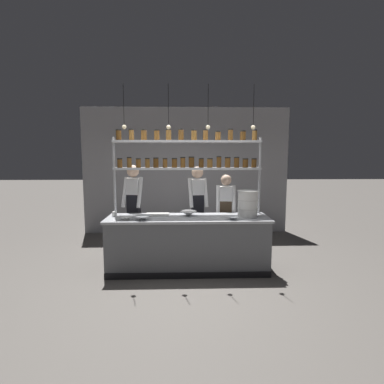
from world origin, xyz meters
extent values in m
plane|color=#5B5651|center=(0.00, 0.00, 0.00)|extent=(40.00, 40.00, 0.00)
cube|color=#939399|center=(0.00, 2.61, 1.56)|extent=(5.11, 0.12, 3.12)
cube|color=slate|center=(0.00, 0.00, 0.44)|extent=(2.65, 0.72, 0.88)
cube|color=#B7BABF|center=(0.00, 0.00, 0.90)|extent=(2.71, 0.76, 0.04)
cube|color=black|center=(0.00, -0.36, 0.05)|extent=(2.65, 0.03, 0.10)
cylinder|color=#B7BABF|center=(-1.27, 0.33, 1.13)|extent=(0.04, 0.04, 2.26)
cylinder|color=#B7BABF|center=(1.27, 0.33, 1.13)|extent=(0.04, 0.04, 2.26)
cube|color=#B7BABF|center=(0.00, 0.33, 1.71)|extent=(2.55, 0.28, 0.04)
cylinder|color=brown|center=(-1.17, 0.33, 1.80)|extent=(0.09, 0.09, 0.14)
cylinder|color=black|center=(-1.17, 0.33, 1.89)|extent=(0.09, 0.09, 0.02)
cylinder|color=brown|center=(-1.01, 0.33, 1.81)|extent=(0.08, 0.08, 0.16)
cylinder|color=black|center=(-1.01, 0.33, 1.91)|extent=(0.08, 0.08, 0.02)
cylinder|color=brown|center=(-0.85, 0.33, 1.80)|extent=(0.08, 0.08, 0.14)
cylinder|color=black|center=(-0.85, 0.33, 1.89)|extent=(0.09, 0.09, 0.02)
cylinder|color=brown|center=(-0.70, 0.33, 1.81)|extent=(0.08, 0.08, 0.15)
cylinder|color=black|center=(-0.70, 0.33, 1.89)|extent=(0.08, 0.08, 0.02)
cylinder|color=#513314|center=(-0.55, 0.33, 1.81)|extent=(0.09, 0.09, 0.16)
cylinder|color=black|center=(-0.55, 0.33, 1.90)|extent=(0.09, 0.09, 0.02)
cylinder|color=brown|center=(-0.39, 0.33, 1.81)|extent=(0.08, 0.08, 0.15)
cylinder|color=black|center=(-0.39, 0.33, 1.89)|extent=(0.08, 0.08, 0.02)
cylinder|color=brown|center=(-0.23, 0.33, 1.81)|extent=(0.09, 0.09, 0.15)
cylinder|color=black|center=(-0.23, 0.33, 1.89)|extent=(0.09, 0.09, 0.02)
cylinder|color=brown|center=(-0.08, 0.33, 1.81)|extent=(0.09, 0.09, 0.16)
cylinder|color=black|center=(-0.08, 0.33, 1.91)|extent=(0.09, 0.09, 0.02)
cylinder|color=#513314|center=(0.07, 0.33, 1.82)|extent=(0.10, 0.10, 0.17)
cylinder|color=black|center=(0.07, 0.33, 1.91)|extent=(0.10, 0.10, 0.02)
cylinder|color=#513314|center=(0.24, 0.33, 1.81)|extent=(0.09, 0.09, 0.15)
cylinder|color=black|center=(0.24, 0.33, 1.89)|extent=(0.09, 0.09, 0.02)
cylinder|color=brown|center=(0.39, 0.33, 1.80)|extent=(0.10, 0.10, 0.14)
cylinder|color=black|center=(0.39, 0.33, 1.89)|extent=(0.10, 0.10, 0.02)
cylinder|color=brown|center=(0.55, 0.33, 1.82)|extent=(0.08, 0.08, 0.18)
cylinder|color=black|center=(0.55, 0.33, 1.92)|extent=(0.09, 0.09, 0.02)
cylinder|color=brown|center=(0.71, 0.33, 1.81)|extent=(0.10, 0.10, 0.16)
cylinder|color=black|center=(0.71, 0.33, 1.91)|extent=(0.10, 0.10, 0.02)
cylinder|color=brown|center=(0.86, 0.33, 1.82)|extent=(0.09, 0.09, 0.17)
cylinder|color=black|center=(0.86, 0.33, 1.91)|extent=(0.09, 0.09, 0.02)
cylinder|color=brown|center=(1.02, 0.33, 1.80)|extent=(0.10, 0.10, 0.14)
cylinder|color=black|center=(1.02, 0.33, 1.88)|extent=(0.10, 0.10, 0.02)
cylinder|color=brown|center=(1.17, 0.33, 1.80)|extent=(0.09, 0.09, 0.14)
cylinder|color=black|center=(1.17, 0.33, 1.89)|extent=(0.09, 0.09, 0.02)
cube|color=#B7BABF|center=(0.00, 0.33, 2.18)|extent=(2.55, 0.28, 0.04)
cylinder|color=#513314|center=(-1.18, 0.33, 2.28)|extent=(0.09, 0.09, 0.16)
cylinder|color=black|center=(-1.18, 0.33, 2.38)|extent=(0.10, 0.10, 0.02)
cylinder|color=brown|center=(-0.96, 0.33, 2.29)|extent=(0.08, 0.08, 0.17)
cylinder|color=black|center=(-0.96, 0.33, 2.38)|extent=(0.09, 0.09, 0.02)
cylinder|color=brown|center=(-0.75, 0.33, 2.28)|extent=(0.10, 0.10, 0.17)
cylinder|color=black|center=(-0.75, 0.33, 2.38)|extent=(0.10, 0.10, 0.02)
cylinder|color=brown|center=(-0.53, 0.33, 2.28)|extent=(0.09, 0.09, 0.16)
cylinder|color=black|center=(-0.53, 0.33, 2.37)|extent=(0.09, 0.09, 0.02)
cylinder|color=brown|center=(-0.32, 0.33, 2.29)|extent=(0.09, 0.09, 0.18)
cylinder|color=black|center=(-0.32, 0.33, 2.39)|extent=(0.09, 0.09, 0.02)
cylinder|color=brown|center=(-0.11, 0.33, 2.29)|extent=(0.09, 0.09, 0.18)
cylinder|color=black|center=(-0.11, 0.33, 2.39)|extent=(0.10, 0.10, 0.02)
cylinder|color=brown|center=(0.11, 0.33, 2.28)|extent=(0.09, 0.09, 0.17)
cylinder|color=black|center=(0.11, 0.33, 2.38)|extent=(0.10, 0.10, 0.02)
cylinder|color=brown|center=(0.31, 0.33, 2.29)|extent=(0.09, 0.09, 0.17)
cylinder|color=black|center=(0.31, 0.33, 2.38)|extent=(0.09, 0.09, 0.02)
cylinder|color=brown|center=(0.53, 0.33, 2.27)|extent=(0.09, 0.09, 0.14)
cylinder|color=black|center=(0.53, 0.33, 2.35)|extent=(0.10, 0.10, 0.02)
cylinder|color=brown|center=(0.75, 0.33, 2.29)|extent=(0.08, 0.08, 0.18)
cylinder|color=black|center=(0.75, 0.33, 2.39)|extent=(0.09, 0.09, 0.02)
cylinder|color=#513314|center=(0.96, 0.33, 2.28)|extent=(0.10, 0.10, 0.15)
cylinder|color=black|center=(0.96, 0.33, 2.36)|extent=(0.10, 0.10, 0.02)
cylinder|color=brown|center=(1.17, 0.33, 2.29)|extent=(0.09, 0.09, 0.17)
cylinder|color=black|center=(1.17, 0.33, 2.38)|extent=(0.09, 0.09, 0.02)
cylinder|color=black|center=(-1.08, 0.67, 0.43)|extent=(0.11, 0.11, 0.85)
cylinder|color=black|center=(-0.93, 0.64, 0.43)|extent=(0.11, 0.11, 0.85)
cube|color=black|center=(-1.00, 0.65, 1.04)|extent=(0.25, 0.21, 0.37)
cube|color=white|center=(-1.00, 0.65, 1.37)|extent=(0.25, 0.22, 0.30)
sphere|color=beige|center=(-1.00, 0.65, 1.66)|extent=(0.22, 0.22, 0.22)
cylinder|color=white|center=(-1.16, 0.63, 1.27)|extent=(0.12, 0.27, 0.56)
cylinder|color=white|center=(-0.87, 0.57, 1.27)|extent=(0.12, 0.27, 0.56)
cylinder|color=black|center=(0.12, 0.73, 0.42)|extent=(0.11, 0.11, 0.84)
cylinder|color=black|center=(0.28, 0.76, 0.42)|extent=(0.11, 0.11, 0.84)
cube|color=black|center=(0.20, 0.75, 1.02)|extent=(0.25, 0.21, 0.36)
cube|color=white|center=(0.20, 0.75, 1.35)|extent=(0.25, 0.22, 0.30)
sphere|color=beige|center=(0.20, 0.75, 1.63)|extent=(0.22, 0.22, 0.22)
cylinder|color=white|center=(0.06, 0.66, 1.25)|extent=(0.11, 0.26, 0.55)
cylinder|color=white|center=(0.35, 0.71, 1.25)|extent=(0.11, 0.26, 0.55)
cylinder|color=black|center=(0.65, 0.65, 0.38)|extent=(0.11, 0.11, 0.76)
cylinder|color=black|center=(0.81, 0.63, 0.38)|extent=(0.11, 0.11, 0.76)
cube|color=#473828|center=(0.73, 0.64, 0.93)|extent=(0.24, 0.20, 0.33)
cube|color=white|center=(0.73, 0.64, 1.23)|extent=(0.24, 0.21, 0.27)
sphere|color=beige|center=(0.73, 0.64, 1.49)|extent=(0.20, 0.20, 0.20)
cylinder|color=white|center=(0.58, 0.60, 1.14)|extent=(0.10, 0.25, 0.50)
cylinder|color=white|center=(0.86, 0.56, 1.14)|extent=(0.10, 0.25, 0.50)
cylinder|color=white|center=(1.00, -0.02, 0.99)|extent=(0.32, 0.32, 0.14)
cylinder|color=silver|center=(1.00, -0.02, 1.06)|extent=(0.34, 0.34, 0.01)
cylinder|color=white|center=(1.00, -0.02, 1.14)|extent=(0.32, 0.32, 0.14)
cylinder|color=silver|center=(1.00, -0.02, 1.21)|extent=(0.34, 0.34, 0.01)
cylinder|color=white|center=(1.00, -0.02, 1.28)|extent=(0.32, 0.32, 0.14)
cylinder|color=silver|center=(1.00, -0.02, 1.36)|extent=(0.34, 0.34, 0.01)
cube|color=silver|center=(-0.52, 0.17, 0.93)|extent=(0.40, 0.26, 0.02)
cylinder|color=silver|center=(-0.72, -0.21, 0.93)|extent=(0.12, 0.12, 0.01)
cone|color=silver|center=(-0.72, -0.21, 0.96)|extent=(0.26, 0.26, 0.07)
cylinder|color=white|center=(0.01, 0.12, 0.93)|extent=(0.13, 0.13, 0.01)
cone|color=white|center=(0.01, 0.12, 0.96)|extent=(0.28, 0.28, 0.08)
cylinder|color=#B2B7BC|center=(0.72, -0.23, 0.93)|extent=(0.09, 0.09, 0.01)
cone|color=#B2B7BC|center=(0.72, -0.23, 0.95)|extent=(0.21, 0.21, 0.06)
cylinder|color=silver|center=(-0.98, -0.20, 0.93)|extent=(0.08, 0.08, 0.01)
cone|color=silver|center=(-0.98, -0.20, 0.95)|extent=(0.18, 0.18, 0.05)
cylinder|color=silver|center=(-1.24, 0.08, 0.96)|extent=(0.07, 0.07, 0.08)
cylinder|color=black|center=(-1.02, 0.00, 2.73)|extent=(0.01, 0.01, 0.68)
sphere|color=#F9E5B2|center=(-1.02, 0.00, 2.40)|extent=(0.07, 0.07, 0.07)
cylinder|color=black|center=(-0.31, 0.00, 2.73)|extent=(0.01, 0.01, 0.68)
sphere|color=#F9E5B2|center=(-0.31, 0.00, 2.40)|extent=(0.07, 0.07, 0.07)
cylinder|color=black|center=(0.33, 0.00, 2.73)|extent=(0.01, 0.01, 0.68)
sphere|color=#F9E5B2|center=(0.33, 0.00, 2.40)|extent=(0.07, 0.07, 0.07)
cylinder|color=black|center=(1.06, 0.00, 2.73)|extent=(0.01, 0.01, 0.68)
sphere|color=#F9E5B2|center=(1.06, 0.00, 2.40)|extent=(0.07, 0.07, 0.07)
camera|label=1|loc=(-0.09, -4.91, 1.93)|focal=28.00mm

